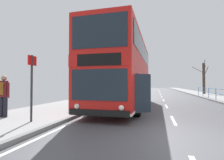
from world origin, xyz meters
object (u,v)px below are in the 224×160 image
bus_stop_sign_near (32,80)px  bare_tree_far_00 (204,78)px  pedestrian_with_backpack (3,93)px  double_decker_bus_main (125,72)px

bus_stop_sign_near → bare_tree_far_00: 25.21m
pedestrian_with_backpack → double_decker_bus_main: bearing=53.0°
double_decker_bus_main → bus_stop_sign_near: double_decker_bus_main is taller
double_decker_bus_main → bare_tree_far_00: bare_tree_far_00 is taller
pedestrian_with_backpack → bus_stop_sign_near: (1.72, -0.39, 0.51)m
double_decker_bus_main → bus_stop_sign_near: (-2.49, -5.99, -0.67)m
bus_stop_sign_near → bare_tree_far_00: bare_tree_far_00 is taller
pedestrian_with_backpack → bare_tree_far_00: (13.11, 22.09, 1.34)m
pedestrian_with_backpack → bus_stop_sign_near: size_ratio=0.71×
bus_stop_sign_near → pedestrian_with_backpack: bearing=167.3°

